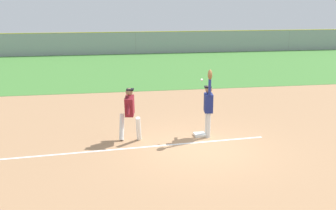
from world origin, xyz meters
The scene contains 11 objects.
ground_plane centered at (0.00, 0.00, 0.00)m, with size 71.88×71.88×0.00m, color tan.
outfield_grass centered at (0.00, 15.17, 0.01)m, with size 55.02×14.36×0.01m, color #478438.
chalk_foul_line centered at (-3.74, 0.12, 0.00)m, with size 12.00×0.10×0.01m, color white.
first_base centered at (0.26, 1.02, 0.04)m, with size 0.38×0.38×0.08m, color white.
fielder centered at (0.50, 0.90, 1.12)m, with size 0.32×0.90×2.28m.
runner centered at (-2.06, 0.96, 1.00)m, with size 0.75×0.84×1.72m.
baseball centered at (0.29, 1.03, 1.90)m, with size 0.07×0.07×0.07m, color white.
outfield_fence centered at (0.00, 22.35, 0.93)m, with size 55.10×0.08×1.86m.
parked_car_white centered at (-4.35, 26.08, 0.67)m, with size 4.47×2.25×1.25m.
parked_car_black centered at (1.27, 26.11, 0.67)m, with size 4.44×2.19×1.25m.
parked_car_tan centered at (6.21, 25.86, 0.67)m, with size 4.52×2.36×1.25m.
Camera 1 is at (-2.85, -11.15, 4.37)m, focal length 42.38 mm.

